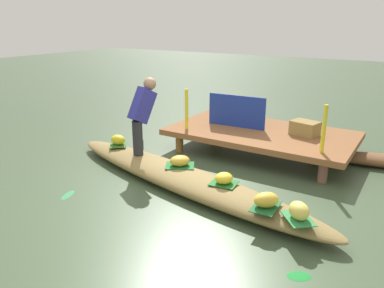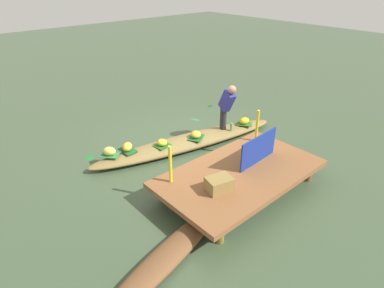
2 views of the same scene
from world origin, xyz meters
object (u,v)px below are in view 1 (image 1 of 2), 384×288
banana_bunch_2 (266,200)px  banana_bunch_4 (299,211)px  water_bottle (142,144)px  market_banner (237,111)px  banana_bunch_0 (224,178)px  vendor_person (142,111)px  produce_crate (305,128)px  banana_bunch_3 (118,140)px  banana_bunch_1 (180,161)px  vendor_boat (182,178)px

banana_bunch_2 → banana_bunch_4: size_ratio=1.08×
water_bottle → market_banner: market_banner is taller
banana_bunch_0 → water_bottle: bearing=164.7°
vendor_person → water_bottle: (-0.11, 0.09, -0.59)m
banana_bunch_2 → market_banner: size_ratio=0.27×
banana_bunch_4 → market_banner: bearing=128.3°
vendor_person → produce_crate: size_ratio=2.72×
banana_bunch_3 → banana_bunch_0: bearing=-11.6°
banana_bunch_0 → vendor_person: 1.82m
produce_crate → vendor_person: bearing=-139.1°
banana_bunch_1 → banana_bunch_2: banana_bunch_2 is taller
produce_crate → water_bottle: bearing=-142.1°
banana_bunch_4 → produce_crate: bearing=105.2°
market_banner → produce_crate: 1.25m
banana_bunch_0 → produce_crate: size_ratio=0.55×
banana_bunch_0 → banana_bunch_1: bearing=165.6°
banana_bunch_4 → banana_bunch_3: bearing=165.7°
banana_bunch_2 → banana_bunch_3: banana_bunch_2 is taller
banana_bunch_0 → banana_bunch_4: size_ratio=0.89×
vendor_person → banana_bunch_0: bearing=-13.4°
vendor_boat → produce_crate: produce_crate is taller
banana_bunch_4 → banana_bunch_1: bearing=162.7°
banana_bunch_3 → market_banner: 2.19m
produce_crate → market_banner: bearing=-173.3°
market_banner → banana_bunch_0: bearing=-71.7°
vendor_person → produce_crate: bearing=40.9°
banana_bunch_1 → produce_crate: produce_crate is taller
banana_bunch_4 → water_bottle: banana_bunch_4 is taller
banana_bunch_0 → market_banner: market_banner is taller
banana_bunch_4 → water_bottle: (-2.89, 0.88, -0.01)m
banana_bunch_4 → water_bottle: 3.02m
vendor_boat → water_bottle: (-1.05, 0.40, 0.22)m
banana_bunch_4 → produce_crate: size_ratio=0.62×
banana_bunch_1 → banana_bunch_3: (-1.45, 0.26, 0.01)m
banana_bunch_3 → market_banner: bearing=46.9°
vendor_person → market_banner: size_ratio=1.10×
banana_bunch_4 → market_banner: market_banner is taller
banana_bunch_1 → vendor_person: (-0.82, 0.18, 0.60)m
banana_bunch_0 → vendor_boat: bearing=173.1°
banana_bunch_4 → vendor_person: bearing=164.2°
water_bottle → produce_crate: 2.78m
banana_bunch_3 → vendor_person: (0.63, -0.08, 0.60)m
banana_bunch_3 → water_bottle: 0.51m
vendor_boat → water_bottle: 1.15m
vendor_boat → banana_bunch_2: (1.44, -0.41, 0.22)m
produce_crate → banana_bunch_2: bearing=-83.2°
market_banner → produce_crate: (1.23, 0.14, -0.17)m
banana_bunch_2 → vendor_person: bearing=163.2°
vendor_person → banana_bunch_2: bearing=-16.8°
banana_bunch_0 → water_bottle: size_ratio=1.34×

